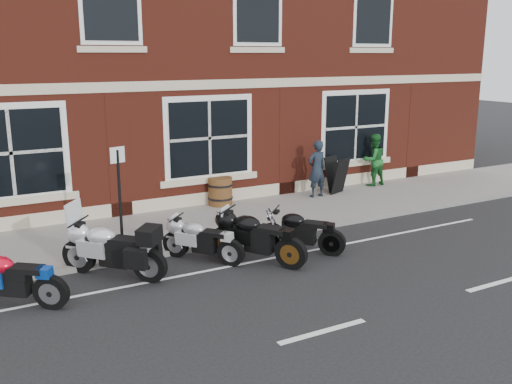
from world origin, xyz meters
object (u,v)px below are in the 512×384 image
Objects in this scene: a_board_sign at (337,175)px; barrel_planter at (220,191)px; moto_touring_silver at (111,247)px; moto_naked_black at (300,230)px; parking_sign at (120,194)px; pedestrian_right at (374,160)px; pedestrian_left at (317,169)px; moto_sport_silver at (202,238)px; moto_sport_black at (256,235)px; moto_sport_red at (11,277)px.

a_board_sign is 3.70m from barrel_planter.
moto_naked_black is (3.96, -0.56, -0.10)m from moto_touring_silver.
pedestrian_right is at bearing 0.94° from parking_sign.
moto_naked_black is 1.42× the size of a_board_sign.
barrel_planter is (-2.86, 0.51, -0.45)m from pedestrian_left.
moto_sport_silver is 5.81m from pedestrian_left.
moto_sport_silver is at bearing -43.68° from parking_sign.
a_board_sign is (5.77, 3.14, 0.17)m from moto_sport_silver.
moto_touring_silver is at bearing 141.56° from moto_sport_silver.
moto_touring_silver is 1.05× the size of pedestrian_left.
moto_naked_black is 3.88m from parking_sign.
pedestrian_right is (2.44, 0.38, -0.01)m from pedestrian_left.
moto_sport_silver is (1.86, -0.05, -0.12)m from moto_touring_silver.
moto_sport_silver is 0.69× the size of parking_sign.
moto_touring_silver is 0.90× the size of moto_sport_black.
parking_sign reaches higher than pedestrian_left.
parking_sign is at bearing 16.86° from pedestrian_left.
pedestrian_right is (9.25, 3.34, 0.34)m from moto_touring_silver.
moto_sport_red is 0.73× the size of parking_sign.
parking_sign is (-1.44, 0.77, 0.95)m from moto_sport_silver.
pedestrian_left is at bearing 10.30° from moto_naked_black.
parking_sign is (-3.53, -2.75, 0.93)m from barrel_planter.
pedestrian_left is 1.54× the size of a_board_sign.
moto_naked_black is 6.58m from pedestrian_right.
pedestrian_left is at bearing 9.94° from moto_sport_black.
barrel_planter is at bearing 49.40° from moto_naked_black.
moto_touring_silver is at bearing -138.74° from barrel_planter.
pedestrian_right is (6.42, 3.98, 0.37)m from moto_sport_black.
moto_sport_red is 0.85× the size of moto_sport_black.
moto_sport_black is 1.23× the size of moto_sport_silver.
moto_naked_black is at bearing 48.52° from pedestrian_left.
barrel_planter is at bearing -12.63° from pedestrian_left.
pedestrian_left is at bearing -29.45° from moto_sport_red.
moto_touring_silver is 1.18m from parking_sign.
moto_sport_red is at bearing -179.97° from a_board_sign.
moto_touring_silver is at bearing 134.93° from moto_sport_black.
moto_sport_black is at bearing -55.20° from moto_touring_silver.
pedestrian_left reaches higher than moto_touring_silver.
parking_sign is at bearing -23.01° from moto_sport_red.
barrel_planter is (-5.29, 0.13, -0.44)m from pedestrian_right.
barrel_planter is at bearing -2.00° from pedestrian_right.
pedestrian_right is at bearing -173.58° from pedestrian_left.
barrel_planter is at bearing 42.44° from moto_sport_black.
moto_sport_red is at bearing 152.62° from moto_touring_silver.
moto_touring_silver is 1.14× the size of moto_naked_black.
moto_touring_silver reaches higher than moto_sport_red.
moto_sport_black is 1.26× the size of moto_naked_black.
moto_sport_black is 5.39m from pedestrian_left.
pedestrian_left is (3.99, 3.60, 0.38)m from moto_sport_black.
moto_sport_silver is 6.58m from a_board_sign.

